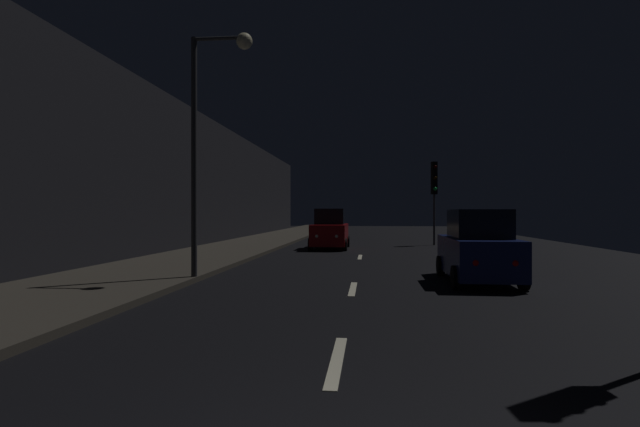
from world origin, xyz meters
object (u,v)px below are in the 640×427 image
at_px(streetlamp_overhead, 211,116).
at_px(car_parked_right_near, 478,249).
at_px(traffic_light_far_right, 434,185).
at_px(car_approaching_headlights, 330,230).

relative_size(streetlamp_overhead, car_parked_right_near, 1.72).
relative_size(traffic_light_far_right, car_approaching_headlights, 1.17).
height_order(streetlamp_overhead, car_parked_right_near, streetlamp_overhead).
distance_m(streetlamp_overhead, car_parked_right_near, 8.12).
height_order(traffic_light_far_right, car_parked_right_near, traffic_light_far_right).
bearing_deg(car_approaching_headlights, car_parked_right_near, 22.69).
bearing_deg(streetlamp_overhead, traffic_light_far_right, 63.69).
relative_size(streetlamp_overhead, car_approaching_headlights, 1.62).
bearing_deg(traffic_light_far_right, streetlamp_overhead, -37.16).
bearing_deg(car_parked_right_near, streetlamp_overhead, 96.14).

